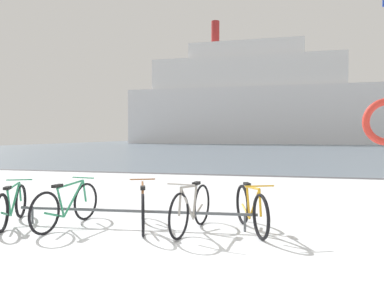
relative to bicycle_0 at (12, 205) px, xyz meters
name	(u,v)px	position (x,y,z in m)	size (l,w,h in m)	color
ground	(261,146)	(2.81, 52.49, -0.38)	(80.00, 132.00, 0.08)	silver
bike_rack	(134,212)	(2.19, 0.28, -0.07)	(4.16, 0.38, 0.31)	#4C5156
bicycle_0	(12,205)	(0.00, 0.00, 0.00)	(0.75, 1.58, 0.75)	black
bicycle_1	(67,205)	(1.04, 0.07, 0.03)	(0.46, 1.74, 0.81)	black
bicycle_2	(143,207)	(2.34, 0.30, 0.02)	(0.71, 1.62, 0.79)	black
bicycle_3	(191,208)	(3.20, 0.23, 0.04)	(0.46, 1.65, 0.84)	black
bicycle_4	(251,209)	(4.15, 0.48, 0.03)	(0.69, 1.58, 0.81)	black
ferry_ship	(250,102)	(0.23, 63.85, 7.69)	(47.46, 9.30, 23.96)	white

